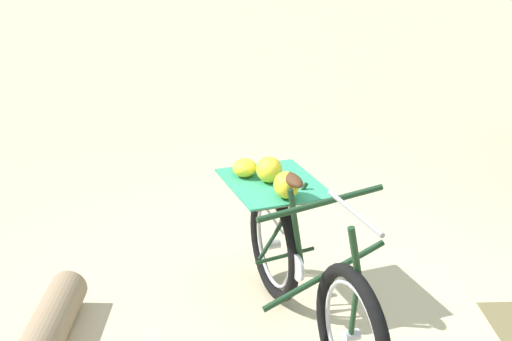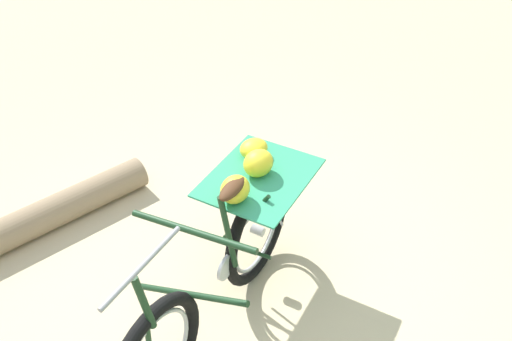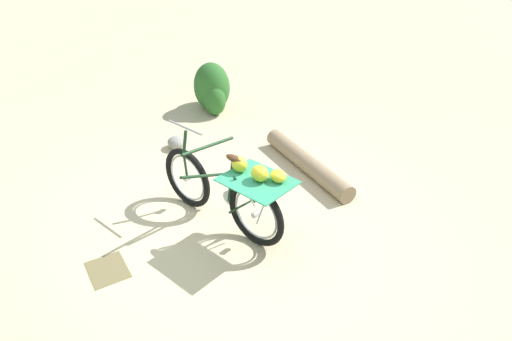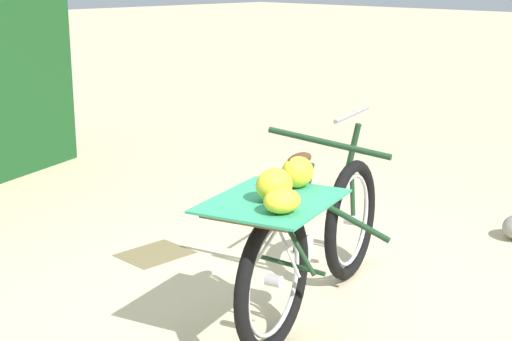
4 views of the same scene
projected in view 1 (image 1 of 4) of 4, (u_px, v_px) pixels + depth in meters
ground_plane at (336, 318)px, 4.18m from camera, size 60.00×60.00×0.00m
bicycle at (300, 261)px, 3.90m from camera, size 1.78×0.93×1.03m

